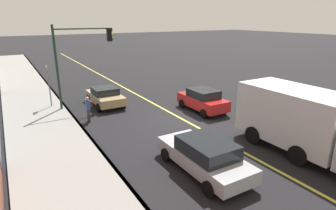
{
  "coord_description": "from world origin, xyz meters",
  "views": [
    {
      "loc": [
        -13.95,
        9.32,
        6.19
      ],
      "look_at": [
        -1.57,
        1.98,
        1.68
      ],
      "focal_mm": 29.95,
      "sensor_mm": 36.0,
      "label": 1
    }
  ],
  "objects_px": {
    "car_red": "(203,100)",
    "pedestrian_with_backpack": "(88,107)",
    "truck_white": "(308,122)",
    "traffic_light_mast": "(79,52)",
    "car_tan": "(105,96)",
    "car_silver": "(204,155)",
    "street_sign_post": "(49,83)"
  },
  "relations": [
    {
      "from": "truck_white",
      "to": "traffic_light_mast",
      "type": "distance_m",
      "value": 14.65
    },
    {
      "from": "truck_white",
      "to": "traffic_light_mast",
      "type": "height_order",
      "value": "traffic_light_mast"
    },
    {
      "from": "pedestrian_with_backpack",
      "to": "street_sign_post",
      "type": "xyz_separation_m",
      "value": [
        4.14,
        1.55,
        0.91
      ]
    },
    {
      "from": "car_silver",
      "to": "street_sign_post",
      "type": "height_order",
      "value": "street_sign_post"
    },
    {
      "from": "car_tan",
      "to": "pedestrian_with_backpack",
      "type": "xyz_separation_m",
      "value": [
        -2.8,
        1.99,
        0.24
      ]
    },
    {
      "from": "car_silver",
      "to": "truck_white",
      "type": "height_order",
      "value": "truck_white"
    },
    {
      "from": "traffic_light_mast",
      "to": "truck_white",
      "type": "bearing_deg",
      "value": -150.76
    },
    {
      "from": "car_red",
      "to": "pedestrian_with_backpack",
      "type": "xyz_separation_m",
      "value": [
        1.88,
        7.34,
        0.14
      ]
    },
    {
      "from": "car_silver",
      "to": "street_sign_post",
      "type": "bearing_deg",
      "value": 17.99
    },
    {
      "from": "car_red",
      "to": "truck_white",
      "type": "distance_m",
      "value": 7.65
    },
    {
      "from": "car_tan",
      "to": "traffic_light_mast",
      "type": "relative_size",
      "value": 0.66
    },
    {
      "from": "car_tan",
      "to": "pedestrian_with_backpack",
      "type": "height_order",
      "value": "pedestrian_with_backpack"
    },
    {
      "from": "car_silver",
      "to": "traffic_light_mast",
      "type": "relative_size",
      "value": 0.8
    },
    {
      "from": "car_tan",
      "to": "street_sign_post",
      "type": "height_order",
      "value": "street_sign_post"
    },
    {
      "from": "car_tan",
      "to": "truck_white",
      "type": "height_order",
      "value": "truck_white"
    },
    {
      "from": "car_red",
      "to": "traffic_light_mast",
      "type": "distance_m",
      "value": 9.06
    },
    {
      "from": "car_red",
      "to": "traffic_light_mast",
      "type": "xyz_separation_m",
      "value": [
        5.02,
        6.85,
        3.17
      ]
    },
    {
      "from": "car_red",
      "to": "truck_white",
      "type": "relative_size",
      "value": 0.52
    },
    {
      "from": "truck_white",
      "to": "car_silver",
      "type": "bearing_deg",
      "value": 77.14
    },
    {
      "from": "car_silver",
      "to": "street_sign_post",
      "type": "distance_m",
      "value": 13.15
    },
    {
      "from": "car_silver",
      "to": "truck_white",
      "type": "bearing_deg",
      "value": -102.86
    },
    {
      "from": "car_silver",
      "to": "pedestrian_with_backpack",
      "type": "relative_size",
      "value": 2.87
    },
    {
      "from": "car_red",
      "to": "traffic_light_mast",
      "type": "bearing_deg",
      "value": 53.77
    },
    {
      "from": "car_red",
      "to": "car_tan",
      "type": "height_order",
      "value": "car_red"
    },
    {
      "from": "car_silver",
      "to": "car_tan",
      "type": "xyz_separation_m",
      "value": [
        11.12,
        0.51,
        -0.06
      ]
    },
    {
      "from": "car_silver",
      "to": "pedestrian_with_backpack",
      "type": "bearing_deg",
      "value": 16.7
    },
    {
      "from": "pedestrian_with_backpack",
      "to": "traffic_light_mast",
      "type": "height_order",
      "value": "traffic_light_mast"
    },
    {
      "from": "truck_white",
      "to": "pedestrian_with_backpack",
      "type": "distance_m",
      "value": 12.14
    },
    {
      "from": "truck_white",
      "to": "car_tan",
      "type": "bearing_deg",
      "value": 24.39
    },
    {
      "from": "car_red",
      "to": "truck_white",
      "type": "height_order",
      "value": "truck_white"
    },
    {
      "from": "car_red",
      "to": "pedestrian_with_backpack",
      "type": "height_order",
      "value": "pedestrian_with_backpack"
    },
    {
      "from": "car_red",
      "to": "street_sign_post",
      "type": "distance_m",
      "value": 10.78
    }
  ]
}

